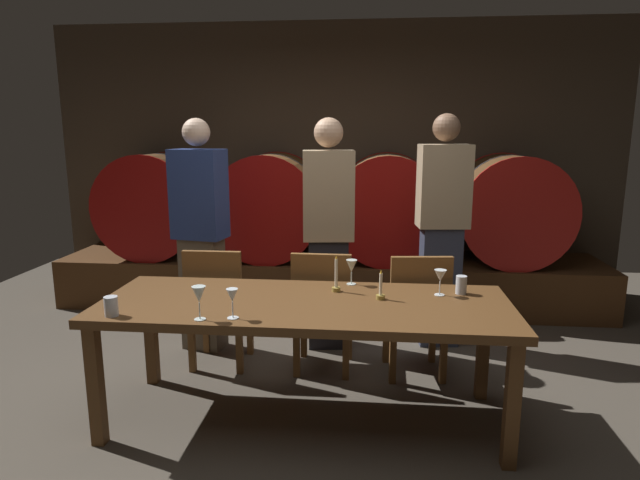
{
  "coord_description": "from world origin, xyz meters",
  "views": [
    {
      "loc": [
        0.41,
        -2.85,
        1.68
      ],
      "look_at": [
        0.07,
        0.64,
        0.96
      ],
      "focal_mm": 30.28,
      "sensor_mm": 36.0,
      "label": 1
    }
  ],
  "objects_px": {
    "wine_barrel_far_left": "(159,204)",
    "wine_glass_center_right": "(352,267)",
    "wine_barrel_center_right": "(387,208)",
    "chair_left": "(218,302)",
    "chair_right": "(417,309)",
    "wine_glass_far_left": "(199,295)",
    "cup_right": "(461,285)",
    "wine_glass_far_right": "(440,276)",
    "guest_center": "(328,232)",
    "dining_table": "(305,313)",
    "wine_barrel_far_right": "(509,209)",
    "candle_right": "(381,291)",
    "guest_left": "(201,234)",
    "guest_right": "(442,229)",
    "chair_center": "(323,306)",
    "candle_left": "(336,281)",
    "cup_left": "(111,306)",
    "wine_barrel_center_left": "(271,206)",
    "wine_glass_center_left": "(232,297)"
  },
  "relations": [
    {
      "from": "chair_left",
      "to": "guest_left",
      "type": "height_order",
      "value": "guest_left"
    },
    {
      "from": "cup_left",
      "to": "guest_left",
      "type": "bearing_deg",
      "value": 87.67
    },
    {
      "from": "guest_left",
      "to": "wine_glass_far_left",
      "type": "relative_size",
      "value": 9.95
    },
    {
      "from": "wine_barrel_center_left",
      "to": "chair_right",
      "type": "xyz_separation_m",
      "value": [
        1.29,
        -1.56,
        -0.47
      ]
    },
    {
      "from": "guest_left",
      "to": "cup_left",
      "type": "height_order",
      "value": "guest_left"
    },
    {
      "from": "wine_glass_far_right",
      "to": "chair_center",
      "type": "bearing_deg",
      "value": 148.8
    },
    {
      "from": "wine_barrel_far_left",
      "to": "candle_left",
      "type": "distance_m",
      "value": 2.74
    },
    {
      "from": "wine_barrel_far_left",
      "to": "cup_right",
      "type": "relative_size",
      "value": 9.27
    },
    {
      "from": "chair_center",
      "to": "candle_left",
      "type": "height_order",
      "value": "candle_left"
    },
    {
      "from": "wine_barrel_far_left",
      "to": "dining_table",
      "type": "distance_m",
      "value": 2.8
    },
    {
      "from": "wine_barrel_center_right",
      "to": "chair_left",
      "type": "height_order",
      "value": "wine_barrel_center_right"
    },
    {
      "from": "guest_center",
      "to": "cup_right",
      "type": "bearing_deg",
      "value": 127.63
    },
    {
      "from": "chair_center",
      "to": "wine_glass_center_left",
      "type": "xyz_separation_m",
      "value": [
        -0.38,
        -0.95,
        0.35
      ]
    },
    {
      "from": "candle_left",
      "to": "candle_right",
      "type": "xyz_separation_m",
      "value": [
        0.26,
        -0.13,
        -0.02
      ]
    },
    {
      "from": "wine_glass_far_right",
      "to": "cup_left",
      "type": "distance_m",
      "value": 1.83
    },
    {
      "from": "guest_center",
      "to": "wine_glass_center_left",
      "type": "height_order",
      "value": "guest_center"
    },
    {
      "from": "guest_left",
      "to": "candle_right",
      "type": "xyz_separation_m",
      "value": [
        1.35,
        -0.92,
        -0.13
      ]
    },
    {
      "from": "chair_center",
      "to": "wine_glass_center_right",
      "type": "distance_m",
      "value": 0.49
    },
    {
      "from": "chair_right",
      "to": "wine_glass_center_right",
      "type": "xyz_separation_m",
      "value": [
        -0.44,
        -0.25,
        0.35
      ]
    },
    {
      "from": "chair_right",
      "to": "wine_glass_far_left",
      "type": "distance_m",
      "value": 1.57
    },
    {
      "from": "guest_left",
      "to": "guest_right",
      "type": "height_order",
      "value": "guest_right"
    },
    {
      "from": "guest_center",
      "to": "wine_glass_far_left",
      "type": "distance_m",
      "value": 1.56
    },
    {
      "from": "wine_barrel_far_right",
      "to": "candle_right",
      "type": "bearing_deg",
      "value": -119.8
    },
    {
      "from": "wine_barrel_center_right",
      "to": "chair_right",
      "type": "distance_m",
      "value": 1.64
    },
    {
      "from": "candle_left",
      "to": "wine_glass_far_left",
      "type": "bearing_deg",
      "value": -139.74
    },
    {
      "from": "wine_barrel_center_right",
      "to": "guest_center",
      "type": "distance_m",
      "value": 1.16
    },
    {
      "from": "wine_barrel_center_left",
      "to": "wine_barrel_far_left",
      "type": "bearing_deg",
      "value": 180.0
    },
    {
      "from": "wine_barrel_far_right",
      "to": "wine_barrel_center_right",
      "type": "bearing_deg",
      "value": 180.0
    },
    {
      "from": "dining_table",
      "to": "chair_left",
      "type": "relative_size",
      "value": 2.64
    },
    {
      "from": "wine_barrel_center_right",
      "to": "chair_right",
      "type": "relative_size",
      "value": 1.14
    },
    {
      "from": "dining_table",
      "to": "chair_right",
      "type": "xyz_separation_m",
      "value": [
        0.69,
        0.62,
        -0.17
      ]
    },
    {
      "from": "chair_center",
      "to": "guest_left",
      "type": "bearing_deg",
      "value": -19.47
    },
    {
      "from": "guest_left",
      "to": "guest_right",
      "type": "xyz_separation_m",
      "value": [
        1.83,
        0.26,
        0.02
      ]
    },
    {
      "from": "wine_barrel_far_left",
      "to": "cup_right",
      "type": "xyz_separation_m",
      "value": [
        2.63,
        -1.95,
        -0.18
      ]
    },
    {
      "from": "wine_barrel_center_left",
      "to": "candle_left",
      "type": "distance_m",
      "value": 2.12
    },
    {
      "from": "dining_table",
      "to": "wine_glass_center_right",
      "type": "height_order",
      "value": "wine_glass_center_right"
    },
    {
      "from": "wine_barrel_center_left",
      "to": "wine_glass_far_right",
      "type": "relative_size",
      "value": 6.54
    },
    {
      "from": "wine_glass_far_right",
      "to": "chair_left",
      "type": "bearing_deg",
      "value": 162.87
    },
    {
      "from": "wine_barrel_center_left",
      "to": "cup_left",
      "type": "distance_m",
      "value": 2.55
    },
    {
      "from": "wine_barrel_far_right",
      "to": "wine_glass_far_left",
      "type": "distance_m",
      "value": 3.31
    },
    {
      "from": "wine_barrel_center_right",
      "to": "guest_right",
      "type": "height_order",
      "value": "guest_right"
    },
    {
      "from": "wine_glass_far_right",
      "to": "cup_right",
      "type": "bearing_deg",
      "value": 18.0
    },
    {
      "from": "chair_right",
      "to": "cup_left",
      "type": "relative_size",
      "value": 8.41
    },
    {
      "from": "chair_left",
      "to": "guest_right",
      "type": "bearing_deg",
      "value": -159.92
    },
    {
      "from": "wine_barrel_far_left",
      "to": "wine_glass_center_right",
      "type": "bearing_deg",
      "value": -42.55
    },
    {
      "from": "candle_right",
      "to": "cup_right",
      "type": "relative_size",
      "value": 1.62
    },
    {
      "from": "chair_right",
      "to": "guest_center",
      "type": "distance_m",
      "value": 0.92
    },
    {
      "from": "chair_right",
      "to": "guest_right",
      "type": "xyz_separation_m",
      "value": [
        0.22,
        0.63,
        0.44
      ]
    },
    {
      "from": "wine_barrel_center_right",
      "to": "cup_right",
      "type": "bearing_deg",
      "value": -78.53
    },
    {
      "from": "wine_barrel_center_left",
      "to": "wine_glass_far_left",
      "type": "xyz_separation_m",
      "value": [
        0.11,
        -2.53,
        -0.1
      ]
    }
  ]
}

